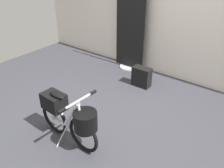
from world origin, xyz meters
TOP-DOWN VIEW (x-y plane):
  - ground_plane at (0.00, 0.00)m, footprint 6.07×6.07m
  - floor_banner_stand at (-0.85, 1.67)m, footprint 0.60×0.36m
  - folding_bike_foreground at (-0.22, -0.50)m, footprint 0.95×0.53m
  - backpack_on_floor at (-0.27, 1.19)m, footprint 0.31×0.20m

SIDE VIEW (x-z plane):
  - ground_plane at x=0.00m, z-range 0.00..0.00m
  - backpack_on_floor at x=-0.27m, z-range 0.00..0.33m
  - folding_bike_foreground at x=-0.22m, z-range 0.03..0.71m
  - floor_banner_stand at x=-0.85m, z-range -0.09..1.47m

